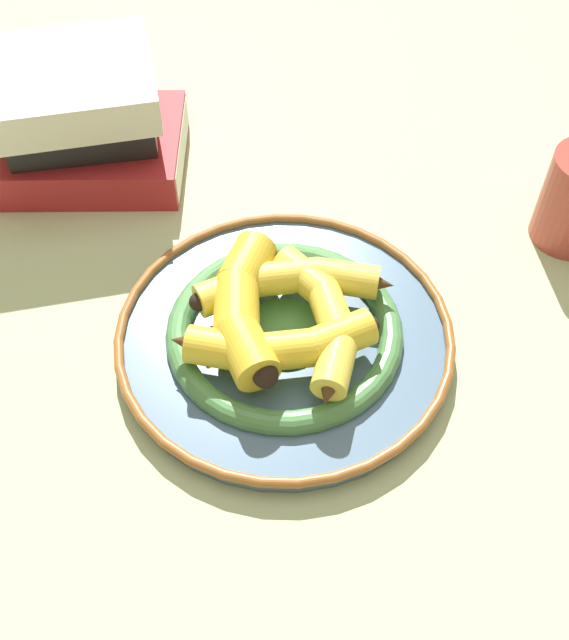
{
  "coord_description": "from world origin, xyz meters",
  "views": [
    {
      "loc": [
        -0.39,
        0.08,
        0.55
      ],
      "look_at": [
        0.01,
        -0.03,
        0.03
      ],
      "focal_mm": 42.0,
      "sensor_mm": 36.0,
      "label": 1
    }
  ],
  "objects_px": {
    "decorative_bowl": "(284,335)",
    "banana_d": "(325,320)",
    "banana_b": "(243,304)",
    "banana_c": "(277,346)",
    "book_stack": "(81,119)",
    "banana_a": "(291,281)"
  },
  "relations": [
    {
      "from": "banana_b",
      "to": "decorative_bowl",
      "type": "bearing_deg",
      "value": 78.02
    },
    {
      "from": "banana_a",
      "to": "banana_d",
      "type": "height_order",
      "value": "same"
    },
    {
      "from": "book_stack",
      "to": "banana_b",
      "type": "bearing_deg",
      "value": -63.42
    },
    {
      "from": "banana_d",
      "to": "banana_c",
      "type": "bearing_deg",
      "value": 111.42
    },
    {
      "from": "banana_d",
      "to": "book_stack",
      "type": "relative_size",
      "value": 0.73
    },
    {
      "from": "banana_c",
      "to": "banana_d",
      "type": "height_order",
      "value": "banana_c"
    },
    {
      "from": "banana_a",
      "to": "book_stack",
      "type": "distance_m",
      "value": 0.31
    },
    {
      "from": "decorative_bowl",
      "to": "banana_b",
      "type": "xyz_separation_m",
      "value": [
        0.02,
        0.03,
        0.04
      ]
    },
    {
      "from": "decorative_bowl",
      "to": "banana_c",
      "type": "distance_m",
      "value": 0.05
    },
    {
      "from": "banana_a",
      "to": "banana_c",
      "type": "bearing_deg",
      "value": 72.58
    },
    {
      "from": "banana_c",
      "to": "banana_b",
      "type": "bearing_deg",
      "value": 117.56
    },
    {
      "from": "decorative_bowl",
      "to": "book_stack",
      "type": "relative_size",
      "value": 1.28
    },
    {
      "from": "decorative_bowl",
      "to": "banana_a",
      "type": "height_order",
      "value": "banana_a"
    },
    {
      "from": "decorative_bowl",
      "to": "banana_c",
      "type": "bearing_deg",
      "value": 155.04
    },
    {
      "from": "banana_b",
      "to": "book_stack",
      "type": "height_order",
      "value": "book_stack"
    },
    {
      "from": "decorative_bowl",
      "to": "banana_d",
      "type": "height_order",
      "value": "banana_d"
    },
    {
      "from": "banana_a",
      "to": "banana_c",
      "type": "xyz_separation_m",
      "value": [
        -0.07,
        0.03,
        0.0
      ]
    },
    {
      "from": "banana_b",
      "to": "banana_c",
      "type": "xyz_separation_m",
      "value": [
        -0.05,
        -0.02,
        -0.0
      ]
    },
    {
      "from": "banana_b",
      "to": "book_stack",
      "type": "distance_m",
      "value": 0.31
    },
    {
      "from": "decorative_bowl",
      "to": "book_stack",
      "type": "height_order",
      "value": "book_stack"
    },
    {
      "from": "decorative_bowl",
      "to": "banana_d",
      "type": "bearing_deg",
      "value": -117.38
    },
    {
      "from": "decorative_bowl",
      "to": "banana_c",
      "type": "height_order",
      "value": "banana_c"
    }
  ]
}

